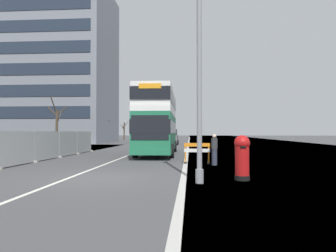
% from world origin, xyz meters
% --- Properties ---
extents(ground, '(140.00, 280.00, 0.10)m').
position_xyz_m(ground, '(0.64, 0.15, -0.05)').
color(ground, '#424244').
extents(double_decker_bus, '(3.02, 11.43, 5.04)m').
position_xyz_m(double_decker_bus, '(0.91, 12.80, 2.68)').
color(double_decker_bus, '#1E6B47').
rests_on(double_decker_bus, ground).
extents(lamppost_foreground, '(0.29, 0.70, 9.15)m').
position_xyz_m(lamppost_foreground, '(3.86, -0.89, 4.34)').
color(lamppost_foreground, gray).
rests_on(lamppost_foreground, ground).
extents(red_pillar_postbox, '(0.59, 0.59, 1.69)m').
position_xyz_m(red_pillar_postbox, '(5.49, -0.07, 0.93)').
color(red_pillar_postbox, black).
rests_on(red_pillar_postbox, ground).
extents(roadworks_barrier, '(1.48, 0.46, 1.17)m').
position_xyz_m(roadworks_barrier, '(3.92, 5.78, 0.73)').
color(roadworks_barrier, orange).
rests_on(roadworks_barrier, ground).
extents(construction_site_fence, '(0.44, 13.80, 1.90)m').
position_xyz_m(construction_site_fence, '(-5.66, 9.01, 0.90)').
color(construction_site_fence, '#A8AAAD').
rests_on(construction_site_fence, ground).
extents(car_oncoming_near, '(2.00, 4.58, 2.18)m').
position_xyz_m(car_oncoming_near, '(0.85, 31.00, 1.01)').
color(car_oncoming_near, slate).
rests_on(car_oncoming_near, ground).
extents(car_receding_mid, '(2.04, 3.99, 2.24)m').
position_xyz_m(car_receding_mid, '(-2.99, 40.73, 1.05)').
color(car_receding_mid, navy).
rests_on(car_receding_mid, ground).
extents(car_receding_far, '(1.98, 4.50, 2.34)m').
position_xyz_m(car_receding_far, '(-3.70, 47.15, 1.09)').
color(car_receding_far, silver).
rests_on(car_receding_far, ground).
extents(bare_tree_far_verge_near, '(2.44, 2.59, 5.98)m').
position_xyz_m(bare_tree_far_verge_near, '(-12.53, 23.76, 2.75)').
color(bare_tree_far_verge_near, '#4C3D2D').
rests_on(bare_tree_far_verge_near, ground).
extents(bare_tree_far_verge_mid, '(2.50, 2.36, 5.46)m').
position_xyz_m(bare_tree_far_verge_mid, '(-11.06, 38.37, 2.63)').
color(bare_tree_far_verge_mid, '#4C3D2D').
rests_on(bare_tree_far_verge_mid, ground).
extents(bare_tree_far_verge_far, '(1.65, 2.28, 4.04)m').
position_xyz_m(bare_tree_far_verge_far, '(-10.84, 53.53, 2.14)').
color(bare_tree_far_verge_far, '#4C3D2D').
rests_on(bare_tree_far_verge_far, ground).
extents(pedestrian_at_kerb, '(0.34, 0.34, 1.69)m').
position_xyz_m(pedestrian_at_kerb, '(4.85, 4.97, 0.85)').
color(pedestrian_at_kerb, '#2D3342').
rests_on(pedestrian_at_kerb, ground).
extents(backdrop_office_block, '(30.30, 14.30, 26.11)m').
position_xyz_m(backdrop_office_block, '(-25.44, 39.16, 13.06)').
color(backdrop_office_block, gray).
rests_on(backdrop_office_block, ground).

